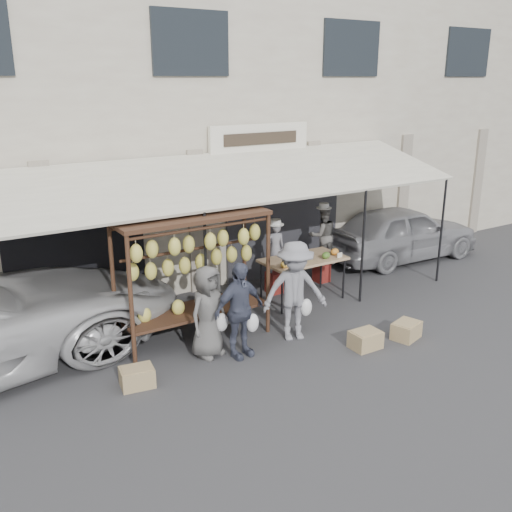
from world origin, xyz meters
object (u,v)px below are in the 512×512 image
(banana_rack, at_px, (194,255))
(crate_near_b, at_px, (406,330))
(sedan, at_px, (402,232))
(customer_mid, at_px, (239,310))
(crate_near_a, at_px, (365,340))
(vendor_left, at_px, (275,248))
(vendor_right, at_px, (323,235))
(customer_left, at_px, (208,312))
(produce_table, at_px, (305,260))
(customer_right, at_px, (295,291))
(crate_far, at_px, (137,377))

(banana_rack, relative_size, crate_near_b, 5.27)
(sedan, bearing_deg, customer_mid, 114.11)
(customer_mid, height_order, crate_near_a, customer_mid)
(vendor_left, bearing_deg, vendor_right, -161.41)
(vendor_left, relative_size, customer_left, 0.70)
(vendor_left, xyz_separation_m, crate_near_b, (0.68, -3.09, -0.84))
(produce_table, bearing_deg, banana_rack, -169.40)
(customer_mid, xyz_separation_m, customer_right, (1.14, 0.05, 0.08))
(sedan, bearing_deg, banana_rack, 105.89)
(crate_near_b, relative_size, crate_far, 1.02)
(crate_far, distance_m, sedan, 8.25)
(vendor_left, bearing_deg, customer_right, 82.29)
(produce_table, distance_m, customer_mid, 2.72)
(banana_rack, relative_size, customer_mid, 1.62)
(banana_rack, relative_size, sedan, 0.64)
(customer_mid, bearing_deg, crate_near_b, -26.83)
(vendor_left, xyz_separation_m, customer_right, (-0.98, -2.04, -0.11))
(crate_near_b, bearing_deg, vendor_right, 79.34)
(customer_right, xyz_separation_m, crate_near_b, (1.66, -1.05, -0.73))
(vendor_right, distance_m, customer_right, 3.05)
(vendor_left, xyz_separation_m, customer_mid, (-2.12, -2.09, -0.18))
(vendor_left, xyz_separation_m, crate_far, (-3.90, -2.12, -0.84))
(banana_rack, bearing_deg, customer_right, -28.98)
(sedan, bearing_deg, crate_far, 109.84)
(customer_mid, relative_size, crate_near_a, 3.22)
(crate_near_b, height_order, sedan, sedan)
(customer_right, bearing_deg, customer_left, -170.38)
(crate_near_a, distance_m, crate_near_b, 0.87)
(banana_rack, height_order, customer_left, banana_rack)
(crate_near_a, height_order, sedan, sedan)
(produce_table, xyz_separation_m, customer_left, (-2.76, -1.09, -0.10))
(banana_rack, distance_m, vendor_right, 3.96)
(vendor_left, height_order, crate_near_a, vendor_left)
(sedan, bearing_deg, customer_right, 117.85)
(customer_left, distance_m, crate_far, 1.53)
(produce_table, bearing_deg, customer_left, -158.37)
(crate_far, bearing_deg, vendor_left, 28.54)
(crate_near_a, xyz_separation_m, crate_near_b, (0.86, -0.10, -0.00))
(produce_table, bearing_deg, customer_mid, -149.49)
(customer_right, distance_m, crate_far, 3.01)
(vendor_left, relative_size, crate_far, 2.22)
(vendor_right, height_order, sedan, vendor_right)
(vendor_right, height_order, crate_near_b, vendor_right)
(customer_left, relative_size, customer_right, 0.88)
(customer_right, relative_size, crate_near_b, 3.57)
(vendor_left, bearing_deg, crate_near_a, 104.57)
(vendor_left, xyz_separation_m, sedan, (3.98, 0.25, -0.29))
(vendor_right, relative_size, customer_left, 0.84)
(customer_left, distance_m, sedan, 6.83)
(produce_table, distance_m, vendor_right, 1.28)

